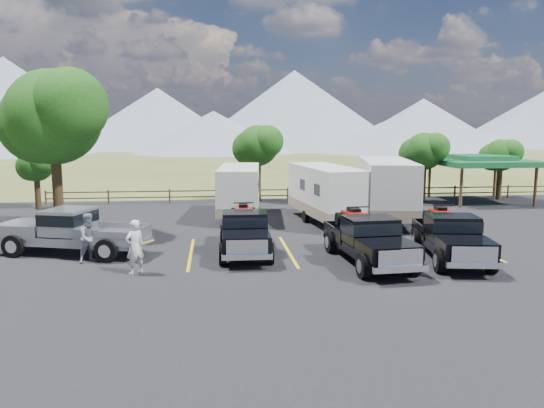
{
  "coord_description": "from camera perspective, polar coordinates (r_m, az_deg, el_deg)",
  "views": [
    {
      "loc": [
        -5.0,
        -17.24,
        5.2
      ],
      "look_at": [
        -2.36,
        6.9,
        1.6
      ],
      "focal_mm": 35.0,
      "sensor_mm": 36.0,
      "label": 1
    }
  ],
  "objects": [
    {
      "name": "asphalt_lot",
      "position": [
        21.48,
        7.45,
        -5.59
      ],
      "size": [
        44.0,
        34.0,
        0.04
      ],
      "primitive_type": "cube",
      "color": "black",
      "rests_on": "ground"
    },
    {
      "name": "rig_right",
      "position": [
        21.75,
        18.62,
        -3.19
      ],
      "size": [
        2.8,
        6.1,
        1.96
      ],
      "rotation": [
        0.0,
        0.0,
        -0.16
      ],
      "color": "black",
      "rests_on": "asphalt_lot"
    },
    {
      "name": "tree_north",
      "position": [
        36.4,
        -1.57,
        6.28
      ],
      "size": [
        3.46,
        3.24,
        5.25
      ],
      "color": "black",
      "rests_on": "ground"
    },
    {
      "name": "rig_left",
      "position": [
        21.72,
        -2.97,
        -2.83
      ],
      "size": [
        2.14,
        5.79,
        1.92
      ],
      "rotation": [
        0.0,
        0.0,
        -0.03
      ],
      "color": "black",
      "rests_on": "asphalt_lot"
    },
    {
      "name": "trailer_center",
      "position": [
        28.42,
        5.84,
        1.15
      ],
      "size": [
        3.16,
        8.72,
        3.01
      ],
      "rotation": [
        0.0,
        0.0,
        0.13
      ],
      "color": "silver",
      "rests_on": "asphalt_lot"
    },
    {
      "name": "person_b",
      "position": [
        21.29,
        -19.0,
        -3.46
      ],
      "size": [
        1.16,
        1.12,
        1.89
      ],
      "primitive_type": "imported",
      "rotation": [
        0.0,
        0.0,
        0.63
      ],
      "color": "slate",
      "rests_on": "asphalt_lot"
    },
    {
      "name": "rig_center",
      "position": [
        20.41,
        10.24,
        -3.59
      ],
      "size": [
        2.46,
        6.07,
        1.98
      ],
      "rotation": [
        0.0,
        0.0,
        0.08
      ],
      "color": "black",
      "rests_on": "asphalt_lot"
    },
    {
      "name": "trailer_right",
      "position": [
        29.39,
        12.21,
        1.55
      ],
      "size": [
        3.93,
        9.57,
        3.31
      ],
      "rotation": [
        0.0,
        0.0,
        -0.2
      ],
      "color": "silver",
      "rests_on": "asphalt_lot"
    },
    {
      "name": "rail_fence",
      "position": [
        36.7,
        4.8,
        1.21
      ],
      "size": [
        36.12,
        0.12,
        1.0
      ],
      "color": "brown",
      "rests_on": "ground"
    },
    {
      "name": "trailer_left",
      "position": [
        29.84,
        -3.52,
        1.39
      ],
      "size": [
        2.77,
        8.34,
        2.89
      ],
      "rotation": [
        0.0,
        0.0,
        -0.09
      ],
      "color": "silver",
      "rests_on": "asphalt_lot"
    },
    {
      "name": "person_a",
      "position": [
        19.15,
        -14.53,
        -4.49
      ],
      "size": [
        0.84,
        0.8,
        1.93
      ],
      "primitive_type": "imported",
      "rotation": [
        0.0,
        0.0,
        3.81
      ],
      "color": "silver",
      "rests_on": "asphalt_lot"
    },
    {
      "name": "pavilion",
      "position": [
        38.76,
        21.51,
        4.28
      ],
      "size": [
        6.2,
        6.2,
        3.22
      ],
      "color": "brown",
      "rests_on": "ground"
    },
    {
      "name": "tree_nw_small",
      "position": [
        36.06,
        -24.08,
        3.86
      ],
      "size": [
        2.59,
        2.43,
        3.85
      ],
      "color": "black",
      "rests_on": "ground"
    },
    {
      "name": "tree_ne_b",
      "position": [
        40.57,
        23.35,
        4.82
      ],
      "size": [
        2.77,
        2.59,
        4.27
      ],
      "color": "black",
      "rests_on": "ground"
    },
    {
      "name": "ground",
      "position": [
        18.69,
        9.63,
        -7.84
      ],
      "size": [
        320.0,
        320.0,
        0.0
      ],
      "primitive_type": "plane",
      "color": "#4C5423",
      "rests_on": "ground"
    },
    {
      "name": "stall_lines",
      "position": [
        22.42,
        6.84,
        -4.92
      ],
      "size": [
        12.12,
        5.5,
        0.01
      ],
      "color": "gold",
      "rests_on": "asphalt_lot"
    },
    {
      "name": "mountain_range",
      "position": [
        123.27,
        -7.57,
        9.6
      ],
      "size": [
        209.0,
        71.0,
        20.0
      ],
      "color": "gray",
      "rests_on": "ground"
    },
    {
      "name": "tree_big_nw",
      "position": [
        27.33,
        -22.54,
        8.63
      ],
      "size": [
        5.54,
        5.18,
        7.84
      ],
      "color": "black",
      "rests_on": "ground"
    },
    {
      "name": "pickup_silver",
      "position": [
        22.84,
        -20.65,
        -2.7
      ],
      "size": [
        6.49,
        3.7,
        1.86
      ],
      "rotation": [
        0.0,
        0.0,
        -1.87
      ],
      "color": "gray",
      "rests_on": "asphalt_lot"
    },
    {
      "name": "tree_ne_a",
      "position": [
        37.03,
        16.01,
        5.45
      ],
      "size": [
        3.11,
        2.92,
        4.76
      ],
      "color": "black",
      "rests_on": "ground"
    }
  ]
}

